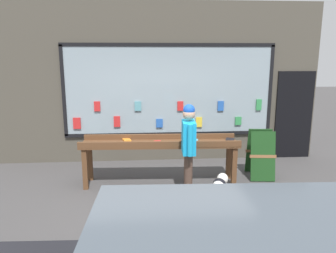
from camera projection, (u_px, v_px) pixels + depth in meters
ground_plane at (163, 201)px, 5.64m from camera, size 40.00×40.00×0.00m
shopfront_facade at (159, 84)px, 7.59m from camera, size 7.63×0.29×3.66m
display_table_main at (160, 146)px, 6.28m from camera, size 3.02×0.76×0.92m
person_browsing at (189, 143)px, 5.69m from camera, size 0.24×0.66×1.65m
small_dog at (220, 184)px, 5.58m from camera, size 0.38×0.52×0.45m
sandwich_board_sign at (260, 153)px, 6.69m from camera, size 0.57×0.66×0.98m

